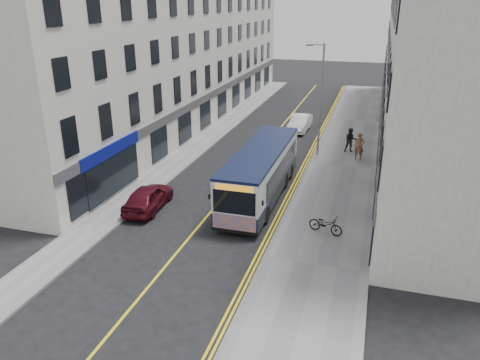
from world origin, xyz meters
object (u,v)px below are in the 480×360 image
Objects in this scene: streetlamp at (320,97)px; city_bus at (261,172)px; car_white at (300,123)px; pedestrian_near at (359,146)px; bicycle at (326,224)px; pedestrian_far at (351,140)px; car_maroon at (148,197)px.

city_bus is at bearing -103.26° from streetlamp.
city_bus is 15.33m from car_white.
streetlamp is at bearing 173.66° from pedestrian_near.
city_bus is 5.87× the size of bicycle.
car_white is at bearing 31.26° from bicycle.
pedestrian_far is 16.45m from car_maroon.
bicycle is 0.43× the size of car_maroon.
car_white is (-4.48, 18.79, 0.11)m from bicycle.
car_white is 19.20m from car_maroon.
car_white reaches higher than bicycle.
city_bus reaches higher than pedestrian_far.
bicycle is 19.31m from car_white.
city_bus is 10.90m from pedestrian_far.
city_bus reaches higher than car_maroon.
car_white is (-2.37, 6.61, -3.69)m from streetlamp.
streetlamp is at bearing 27.68° from bicycle.
streetlamp reaches higher than city_bus.
bicycle is 13.47m from pedestrian_far.
bicycle is at bearing -74.12° from car_white.
pedestrian_far is at bearing 113.52° from pedestrian_near.
car_white is 1.02× the size of car_maroon.
streetlamp is 4.27m from pedestrian_far.
pedestrian_near is at bearing -5.81° from streetlamp.
city_bus reaches higher than pedestrian_near.
car_maroon reaches higher than bicycle.
pedestrian_near is at bearing 13.52° from bicycle.
car_maroon reaches higher than car_white.
bicycle is (2.11, -12.18, -3.80)m from streetlamp.
bicycle is at bearing -102.80° from pedestrian_far.
car_maroon is at bearing -103.25° from car_white.
car_maroon is (-7.57, -11.88, -3.69)m from streetlamp.
pedestrian_far is 0.43× the size of car_white.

